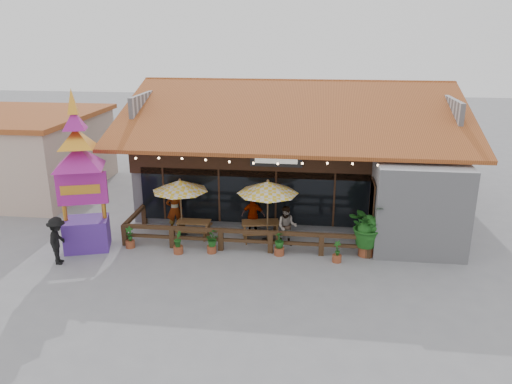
# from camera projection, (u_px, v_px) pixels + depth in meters

# --- Properties ---
(ground) EXTENTS (100.00, 100.00, 0.00)m
(ground) POSITION_uv_depth(u_px,v_px,m) (284.00, 248.00, 20.27)
(ground) COLOR gray
(ground) RESTS_ON ground
(restaurant_building) EXTENTS (15.50, 14.73, 6.09)m
(restaurant_building) POSITION_uv_depth(u_px,v_px,m) (298.00, 156.00, 25.79)
(restaurant_building) COLOR #B4B4B9
(restaurant_building) RESTS_ON ground
(patio_railing) EXTENTS (10.00, 2.60, 0.92)m
(patio_railing) POSITION_uv_depth(u_px,v_px,m) (228.00, 234.00, 20.08)
(patio_railing) COLOR #412B17
(patio_railing) RESTS_ON ground
(neighbor_building) EXTENTS (8.40, 8.40, 4.22)m
(neighbor_building) POSITION_uv_depth(u_px,v_px,m) (16.00, 152.00, 27.00)
(neighbor_building) COLOR beige
(neighbor_building) RESTS_ON ground
(umbrella_left) EXTENTS (2.40, 2.40, 2.53)m
(umbrella_left) POSITION_uv_depth(u_px,v_px,m) (180.00, 186.00, 20.92)
(umbrella_left) COLOR brown
(umbrella_left) RESTS_ON ground
(umbrella_right) EXTENTS (2.82, 2.82, 2.70)m
(umbrella_right) POSITION_uv_depth(u_px,v_px,m) (268.00, 188.00, 20.19)
(umbrella_right) COLOR brown
(umbrella_right) RESTS_ON ground
(picnic_table_left) EXTENTS (1.40, 1.21, 0.67)m
(picnic_table_left) POSITION_uv_depth(u_px,v_px,m) (194.00, 226.00, 21.33)
(picnic_table_left) COLOR brown
(picnic_table_left) RESTS_ON ground
(picnic_table_right) EXTENTS (1.78, 1.61, 0.75)m
(picnic_table_right) POSITION_uv_depth(u_px,v_px,m) (261.00, 227.00, 21.04)
(picnic_table_right) COLOR brown
(picnic_table_right) RESTS_ON ground
(thai_sign_tower) EXTENTS (3.20, 3.20, 6.90)m
(thai_sign_tower) POSITION_uv_depth(u_px,v_px,m) (79.00, 161.00, 19.10)
(thai_sign_tower) COLOR #4D268D
(thai_sign_tower) RESTS_ON ground
(tropical_plant) EXTENTS (2.08, 2.05, 2.17)m
(tropical_plant) POSITION_uv_depth(u_px,v_px,m) (368.00, 226.00, 19.21)
(tropical_plant) COLOR brown
(tropical_plant) RESTS_ON ground
(diner_a) EXTENTS (0.84, 0.69, 1.97)m
(diner_a) POSITION_uv_depth(u_px,v_px,m) (175.00, 209.00, 21.72)
(diner_a) COLOR #371D11
(diner_a) RESTS_ON ground
(diner_b) EXTENTS (0.86, 0.69, 1.69)m
(diner_b) POSITION_uv_depth(u_px,v_px,m) (287.00, 226.00, 20.23)
(diner_b) COLOR #371D11
(diner_b) RESTS_ON ground
(diner_c) EXTENTS (1.05, 0.50, 1.74)m
(diner_c) POSITION_uv_depth(u_px,v_px,m) (253.00, 215.00, 21.36)
(diner_c) COLOR #371D11
(diner_c) RESTS_ON ground
(pedestrian) EXTENTS (0.94, 1.32, 1.85)m
(pedestrian) POSITION_uv_depth(u_px,v_px,m) (58.00, 241.00, 18.67)
(pedestrian) COLOR black
(pedestrian) RESTS_ON ground
(planter_a) EXTENTS (0.37, 0.37, 0.91)m
(planter_a) POSITION_uv_depth(u_px,v_px,m) (130.00, 239.00, 20.19)
(planter_a) COLOR brown
(planter_a) RESTS_ON ground
(planter_b) EXTENTS (0.38, 0.38, 0.94)m
(planter_b) POSITION_uv_depth(u_px,v_px,m) (178.00, 243.00, 19.65)
(planter_b) COLOR brown
(planter_b) RESTS_ON ground
(planter_c) EXTENTS (0.72, 0.73, 0.91)m
(planter_c) POSITION_uv_depth(u_px,v_px,m) (211.00, 241.00, 19.68)
(planter_c) COLOR brown
(planter_c) RESTS_ON ground
(planter_d) EXTENTS (0.50, 0.50, 0.97)m
(planter_d) POSITION_uv_depth(u_px,v_px,m) (279.00, 244.00, 19.49)
(planter_d) COLOR brown
(planter_d) RESTS_ON ground
(planter_e) EXTENTS (0.36, 0.37, 0.87)m
(planter_e) POSITION_uv_depth(u_px,v_px,m) (337.00, 253.00, 18.94)
(planter_e) COLOR brown
(planter_e) RESTS_ON ground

